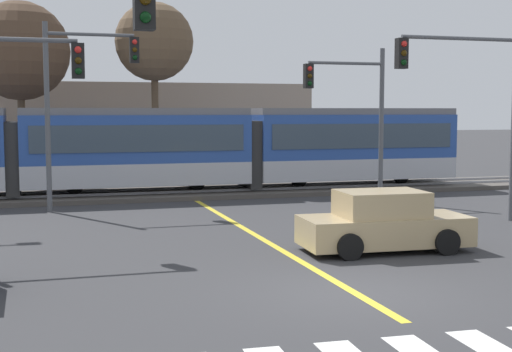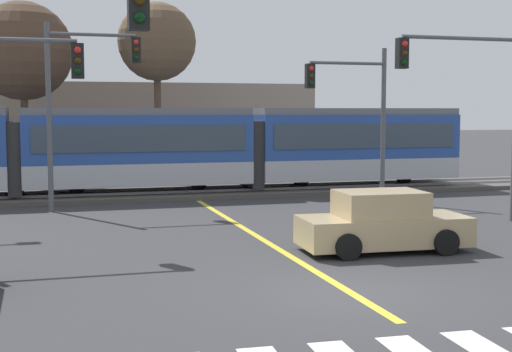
% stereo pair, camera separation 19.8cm
% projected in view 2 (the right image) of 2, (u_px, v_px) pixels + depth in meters
% --- Properties ---
extents(ground_plane, '(200.00, 200.00, 0.00)m').
position_uv_depth(ground_plane, '(351.00, 293.00, 13.77)').
color(ground_plane, '#333335').
extents(track_bed, '(120.00, 4.00, 0.18)m').
position_uv_depth(track_bed, '(189.00, 193.00, 29.64)').
color(track_bed, '#4C4742').
rests_on(track_bed, ground).
extents(rail_near, '(120.00, 0.08, 0.10)m').
position_uv_depth(rail_near, '(192.00, 191.00, 28.94)').
color(rail_near, '#939399').
rests_on(rail_near, track_bed).
extents(rail_far, '(120.00, 0.08, 0.10)m').
position_uv_depth(rail_far, '(186.00, 188.00, 30.32)').
color(rail_far, '#939399').
rests_on(rail_far, track_bed).
extents(light_rail_tram, '(28.00, 2.64, 3.43)m').
position_uv_depth(light_rail_tram, '(138.00, 147.00, 28.88)').
color(light_rail_tram, '#B7BAC1').
rests_on(light_rail_tram, track_bed).
extents(lane_centre_line, '(0.20, 16.69, 0.01)m').
position_uv_depth(lane_centre_line, '(259.00, 237.00, 19.75)').
color(lane_centre_line, gold).
rests_on(lane_centre_line, ground).
extents(sedan_crossing, '(4.28, 2.07, 1.52)m').
position_uv_depth(sedan_crossing, '(383.00, 223.00, 17.79)').
color(sedan_crossing, tan).
rests_on(sedan_crossing, ground).
extents(traffic_light_far_left, '(3.25, 0.38, 6.52)m').
position_uv_depth(traffic_light_far_left, '(79.00, 88.00, 24.68)').
color(traffic_light_far_left, '#515459').
rests_on(traffic_light_far_left, ground).
extents(traffic_light_mid_right, '(4.25, 0.38, 6.29)m').
position_uv_depth(traffic_light_mid_right, '(477.00, 91.00, 21.92)').
color(traffic_light_mid_right, '#515459').
rests_on(traffic_light_mid_right, ground).
extents(traffic_light_far_right, '(3.25, 0.38, 5.86)m').
position_uv_depth(traffic_light_far_right, '(357.00, 103.00, 26.87)').
color(traffic_light_far_right, '#515459').
rests_on(traffic_light_far_right, ground).
extents(bare_tree_west, '(4.31, 4.31, 8.26)m').
position_uv_depth(bare_tree_west, '(23.00, 51.00, 31.05)').
color(bare_tree_west, brown).
rests_on(bare_tree_west, ground).
extents(bare_tree_east, '(3.57, 3.57, 8.42)m').
position_uv_depth(bare_tree_east, '(157.00, 43.00, 32.44)').
color(bare_tree_east, brown).
rests_on(bare_tree_east, ground).
extents(building_backdrop_far, '(26.88, 6.00, 4.97)m').
position_uv_depth(building_backdrop_far, '(64.00, 129.00, 38.82)').
color(building_backdrop_far, gray).
rests_on(building_backdrop_far, ground).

